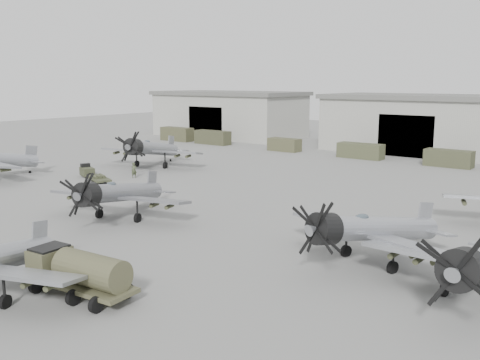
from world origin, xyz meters
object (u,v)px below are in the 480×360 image
object	(u,v)px
ground_crew	(134,170)
fuel_tanker	(80,270)
aircraft_mid_1	(116,193)
aircraft_far_0	(150,149)
tug_trailer	(91,174)
aircraft_mid_2	(368,229)

from	to	relation	value
ground_crew	fuel_tanker	bearing A→B (deg)	-115.65
aircraft_mid_1	ground_crew	bearing A→B (deg)	119.02
aircraft_far_0	ground_crew	world-z (taller)	aircraft_far_0
aircraft_mid_1	tug_trailer	world-z (taller)	aircraft_mid_1
aircraft_mid_1	tug_trailer	xyz separation A→B (m)	(-16.35, 9.77, -1.59)
tug_trailer	aircraft_mid_2	bearing A→B (deg)	9.23
tug_trailer	aircraft_mid_1	bearing A→B (deg)	-10.24
aircraft_far_0	tug_trailer	size ratio (longest dim) A/B	1.77
aircraft_mid_1	aircraft_far_0	distance (m)	25.70
aircraft_mid_2	fuel_tanker	xyz separation A→B (m)	(-9.52, -13.30, -0.81)
ground_crew	aircraft_mid_2	bearing A→B (deg)	-88.05
aircraft_mid_2	aircraft_far_0	bearing A→B (deg)	172.62
aircraft_mid_1	ground_crew	size ratio (longest dim) A/B	6.76
fuel_tanker	tug_trailer	distance (m)	33.75
fuel_tanker	ground_crew	bearing A→B (deg)	129.06
ground_crew	tug_trailer	bearing A→B (deg)	157.11
aircraft_far_0	aircraft_mid_1	bearing A→B (deg)	-67.16
aircraft_far_0	tug_trailer	world-z (taller)	aircraft_far_0
ground_crew	aircraft_far_0	bearing A→B (deg)	52.79
tug_trailer	ground_crew	distance (m)	4.68
aircraft_mid_1	aircraft_far_0	bearing A→B (deg)	115.67
aircraft_mid_1	fuel_tanker	bearing A→B (deg)	-62.19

